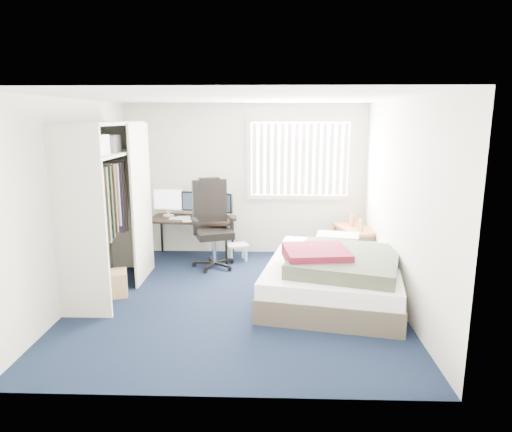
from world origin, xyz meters
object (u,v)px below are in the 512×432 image
object	(u,v)px
office_chair	(212,233)
bed	(334,274)
desk	(193,215)
nightstand	(355,232)

from	to	relation	value
office_chair	bed	distance (m)	2.13
desk	bed	bearing A→B (deg)	-37.68
nightstand	bed	distance (m)	1.46
office_chair	bed	world-z (taller)	office_chair
desk	office_chair	bearing A→B (deg)	-47.17
desk	bed	distance (m)	2.69
office_chair	bed	bearing A→B (deg)	-35.22
nightstand	bed	size ratio (longest dim) A/B	0.38
desk	bed	size ratio (longest dim) A/B	0.58
office_chair	bed	xyz separation A→B (m)	(1.73, -1.22, -0.22)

